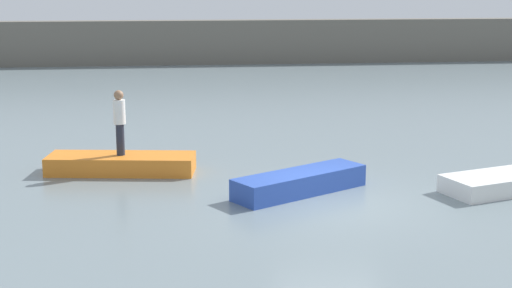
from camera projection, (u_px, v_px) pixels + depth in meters
ground_plane at (331, 204)px, 17.71m from camera, size 120.00×120.00×0.00m
embankment_wall at (230, 42)px, 46.09m from camera, size 80.00×1.20×2.63m
rowboat_orange at (121, 164)px, 20.47m from camera, size 4.04×1.75×0.49m
rowboat_blue at (300, 182)px, 18.54m from camera, size 3.54×2.65×0.53m
rowboat_white at (510, 181)px, 18.81m from camera, size 3.72×2.30×0.44m
person_white_shirt at (120, 119)px, 20.21m from camera, size 0.32×0.32×1.75m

